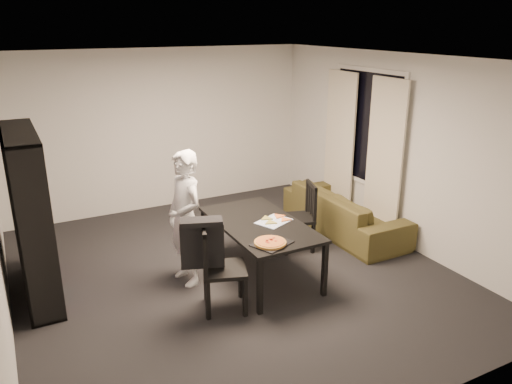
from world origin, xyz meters
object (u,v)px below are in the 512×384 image
sofa (344,211)px  dining_table (260,227)px  pepperoni_pizza (270,242)px  chair_right (303,212)px  person (185,218)px  bookshelf (31,216)px  chair_left (215,262)px  baking_tray (272,243)px

sofa → dining_table: bearing=109.5°
dining_table → pepperoni_pizza: pepperoni_pizza is taller
chair_right → person: bearing=-68.4°
bookshelf → person: (1.60, -0.51, -0.14)m
chair_right → person: (-1.72, -0.14, 0.28)m
person → pepperoni_pizza: 1.09m
sofa → chair_right: bearing=104.0°
person → sofa: 2.66m
dining_table → person: (-0.84, 0.27, 0.18)m
chair_right → sofa: chair_right is taller
bookshelf → person: bearing=-17.8°
dining_table → sofa: bearing=19.5°
chair_right → pepperoni_pizza: size_ratio=2.67×
chair_right → pepperoni_pizza: bearing=-29.9°
bookshelf → chair_left: bearing=-37.0°
baking_tray → sofa: size_ratio=0.19×
person → baking_tray: 1.10m
chair_left → baking_tray: chair_left is taller
bookshelf → pepperoni_pizza: 2.65m
baking_tray → pepperoni_pizza: size_ratio=1.14×
chair_left → baking_tray: (0.62, -0.12, 0.14)m
chair_left → pepperoni_pizza: chair_left is taller
baking_tray → pepperoni_pizza: (-0.02, -0.00, 0.02)m
bookshelf → baking_tray: 2.67m
pepperoni_pizza → sofa: (1.94, 1.22, -0.40)m
chair_left → chair_right: bearing=-43.0°
bookshelf → dining_table: 2.59m
dining_table → sofa: dining_table is taller
chair_left → sofa: bearing=-47.4°
chair_left → chair_right: chair_left is taller
person → pepperoni_pizza: bearing=27.5°
chair_left → baking_tray: size_ratio=2.45×
chair_right → baking_tray: size_ratio=2.34×
chair_left → chair_right: (1.66, 0.88, -0.03)m
chair_left → person: bearing=23.7°
chair_right → sofa: 0.92m
dining_table → baking_tray: 0.62m
bookshelf → sofa: (4.19, -0.16, -0.64)m
dining_table → chair_right: bearing=24.7°
sofa → bookshelf: bearing=87.8°
bookshelf → chair_right: 3.37m
chair_right → person: size_ratio=0.58×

